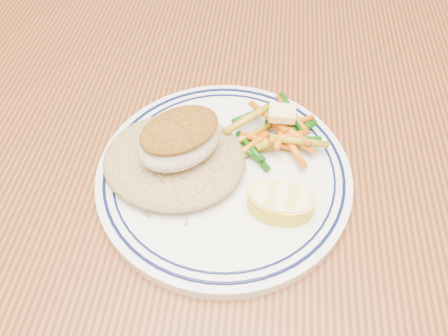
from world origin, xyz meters
TOP-DOWN VIEW (x-y plane):
  - dining_table at (0.00, 0.00)m, footprint 1.50×0.90m
  - plate at (0.03, 0.05)m, footprint 0.26×0.26m
  - rice_pilaf at (-0.02, 0.05)m, footprint 0.15×0.13m
  - fish_fillet at (-0.02, 0.05)m, footprint 0.10×0.10m
  - vegetable_pile at (0.08, 0.09)m, footprint 0.11×0.10m
  - butter_pat at (0.08, 0.10)m, footprint 0.03×0.02m
  - lemon_wedge at (0.09, 0.01)m, footprint 0.07×0.06m

SIDE VIEW (x-z plane):
  - dining_table at x=0.00m, z-range 0.28..1.03m
  - plate at x=0.03m, z-range 0.75..0.77m
  - lemon_wedge at x=0.09m, z-range 0.77..0.79m
  - rice_pilaf at x=-0.02m, z-range 0.77..0.79m
  - vegetable_pile at x=0.08m, z-range 0.76..0.79m
  - butter_pat at x=0.08m, z-range 0.80..0.80m
  - fish_fillet at x=-0.02m, z-range 0.79..0.83m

